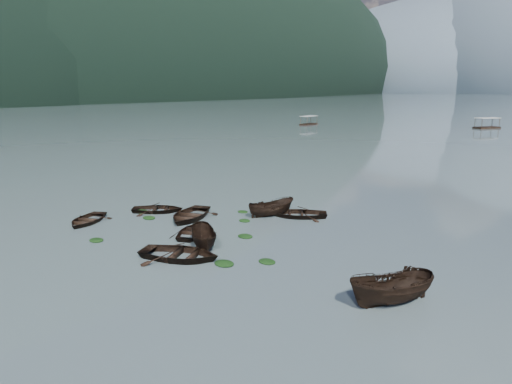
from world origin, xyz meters
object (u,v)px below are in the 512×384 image
Objects in this scene: rowboat_0 at (87,223)px; rowboat_3 at (194,234)px; pontoon_centre at (486,128)px; pontoon_left at (309,125)px.

rowboat_0 is 1.03× the size of rowboat_3.
rowboat_0 is at bearing -61.79° from pontoon_centre.
rowboat_0 is 0.68× the size of pontoon_left.
pontoon_centre is at bearing 23.40° from pontoon_left.
rowboat_3 is at bearing -57.20° from pontoon_centre.
pontoon_left is (-42.34, 83.80, 0.00)m from rowboat_3.
pontoon_centre reaches higher than rowboat_0.
pontoon_left reaches higher than rowboat_0.
rowboat_3 is at bearing -64.04° from pontoon_left.
pontoon_centre is (39.68, 17.87, 0.00)m from pontoon_left.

